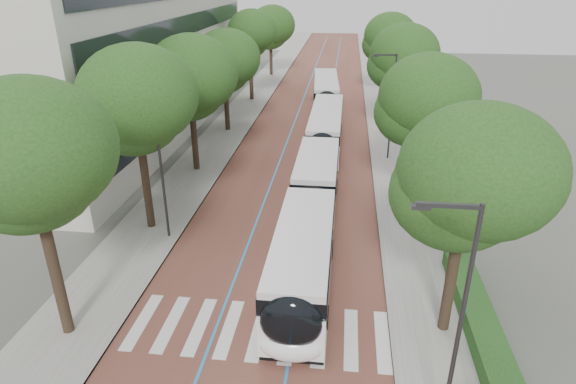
{
  "coord_description": "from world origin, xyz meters",
  "views": [
    {
      "loc": [
        3.23,
        -14.35,
        13.38
      ],
      "look_at": [
        0.36,
        9.61,
        2.4
      ],
      "focal_mm": 30.0,
      "sensor_mm": 36.0,
      "label": 1
    }
  ],
  "objects": [
    {
      "name": "ground",
      "position": [
        0.0,
        0.0,
        0.0
      ],
      "size": [
        160.0,
        160.0,
        0.0
      ],
      "primitive_type": "plane",
      "color": "#51544C",
      "rests_on": "ground"
    },
    {
      "name": "road",
      "position": [
        0.0,
        40.0,
        0.01
      ],
      "size": [
        11.0,
        140.0,
        0.02
      ],
      "primitive_type": "cube",
      "color": "brown",
      "rests_on": "ground"
    },
    {
      "name": "sidewalk_left",
      "position": [
        -7.5,
        40.0,
        0.06
      ],
      "size": [
        4.0,
        140.0,
        0.12
      ],
      "primitive_type": "cube",
      "color": "gray",
      "rests_on": "ground"
    },
    {
      "name": "sidewalk_right",
      "position": [
        7.5,
        40.0,
        0.06
      ],
      "size": [
        4.0,
        140.0,
        0.12
      ],
      "primitive_type": "cube",
      "color": "gray",
      "rests_on": "ground"
    },
    {
      "name": "kerb_left",
      "position": [
        -5.6,
        40.0,
        0.06
      ],
      "size": [
        0.2,
        140.0,
        0.14
      ],
      "primitive_type": "cube",
      "color": "gray",
      "rests_on": "ground"
    },
    {
      "name": "kerb_right",
      "position": [
        5.6,
        40.0,
        0.06
      ],
      "size": [
        0.2,
        140.0,
        0.14
      ],
      "primitive_type": "cube",
      "color": "gray",
      "rests_on": "ground"
    },
    {
      "name": "zebra_crossing",
      "position": [
        0.2,
        1.0,
        0.03
      ],
      "size": [
        10.55,
        3.6,
        0.01
      ],
      "color": "silver",
      "rests_on": "ground"
    },
    {
      "name": "lane_line_left",
      "position": [
        -1.6,
        40.0,
        0.02
      ],
      "size": [
        0.12,
        126.0,
        0.01
      ],
      "primitive_type": "cube",
      "color": "#2880CC",
      "rests_on": "road"
    },
    {
      "name": "lane_line_right",
      "position": [
        1.6,
        40.0,
        0.02
      ],
      "size": [
        0.12,
        126.0,
        0.01
      ],
      "primitive_type": "cube",
      "color": "#2880CC",
      "rests_on": "road"
    },
    {
      "name": "office_building",
      "position": [
        -19.47,
        28.0,
        7.0
      ],
      "size": [
        18.11,
        40.0,
        14.0
      ],
      "color": "beige",
      "rests_on": "ground"
    },
    {
      "name": "hedge",
      "position": [
        9.1,
        0.0,
        0.52
      ],
      "size": [
        1.2,
        14.0,
        0.8
      ],
      "primitive_type": "cube",
      "color": "#164118",
      "rests_on": "sidewalk_right"
    },
    {
      "name": "streetlight_near",
      "position": [
        6.62,
        -3.0,
        4.82
      ],
      "size": [
        1.82,
        0.2,
        8.0
      ],
      "color": "#2E2D30",
      "rests_on": "sidewalk_right"
    },
    {
      "name": "streetlight_far",
      "position": [
        6.62,
        22.0,
        4.82
      ],
      "size": [
        1.82,
        0.2,
        8.0
      ],
      "color": "#2E2D30",
      "rests_on": "sidewalk_right"
    },
    {
      "name": "lamp_post_left",
      "position": [
        -6.1,
        8.0,
        4.12
      ],
      "size": [
        0.14,
        0.14,
        8.0
      ],
      "primitive_type": "cylinder",
      "color": "#2E2D30",
      "rests_on": "sidewalk_left"
    },
    {
      "name": "trees_left",
      "position": [
        -7.5,
        25.2,
        6.71
      ],
      "size": [
        6.31,
        61.04,
        9.86
      ],
      "color": "black",
      "rests_on": "ground"
    },
    {
      "name": "trees_right",
      "position": [
        7.7,
        22.87,
        6.5
      ],
      "size": [
        5.96,
        47.81,
        9.19
      ],
      "color": "black",
      "rests_on": "ground"
    },
    {
      "name": "lead_bus",
      "position": [
        1.72,
        7.7,
        1.63
      ],
      "size": [
        2.58,
        18.4,
        3.2
      ],
      "rotation": [
        0.0,
        0.0,
        -0.0
      ],
      "color": "black",
      "rests_on": "ground"
    },
    {
      "name": "bus_queued_0",
      "position": [
        1.79,
        23.78,
        1.62
      ],
      "size": [
        2.58,
        12.4,
        3.2
      ],
      "rotation": [
        0.0,
        0.0,
        -0.0
      ],
      "color": "white",
      "rests_on": "ground"
    },
    {
      "name": "bus_queued_1",
      "position": [
        1.17,
        37.08,
        1.62
      ],
      "size": [
        3.23,
        12.52,
        3.2
      ],
      "rotation": [
        0.0,
        0.0,
        0.06
      ],
      "color": "white",
      "rests_on": "ground"
    }
  ]
}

